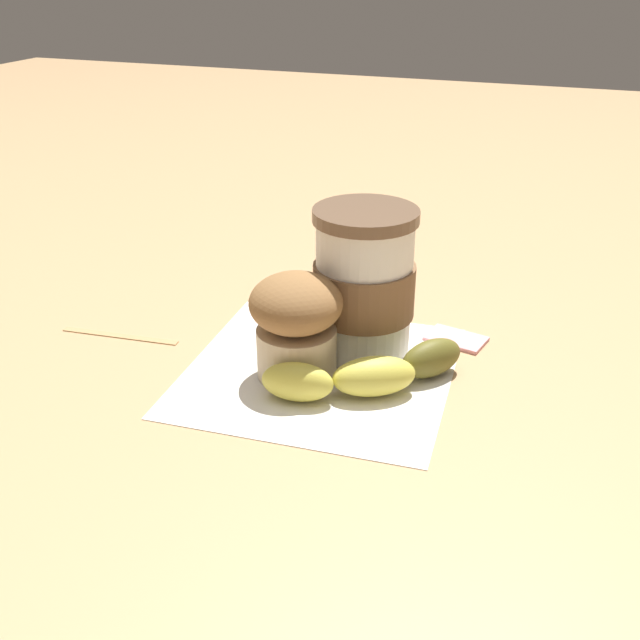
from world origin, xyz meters
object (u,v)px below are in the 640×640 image
object	(u,v)px
banana	(371,373)
muffin	(296,323)
coffee_cup	(364,283)
sugar_packet	(456,337)

from	to	relation	value
banana	muffin	bearing A→B (deg)	-93.31
coffee_cup	sugar_packet	bearing A→B (deg)	121.44
coffee_cup	sugar_packet	world-z (taller)	coffee_cup
coffee_cup	banana	distance (m)	0.08
banana	sugar_packet	distance (m)	0.12
muffin	banana	xyz separation A→B (m)	(0.00, 0.06, -0.03)
banana	sugar_packet	size ratio (longest dim) A/B	2.77
muffin	sugar_packet	size ratio (longest dim) A/B	1.71
coffee_cup	muffin	xyz separation A→B (m)	(0.06, -0.04, -0.01)
muffin	sugar_packet	xyz separation A→B (m)	(-0.10, 0.11, -0.04)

